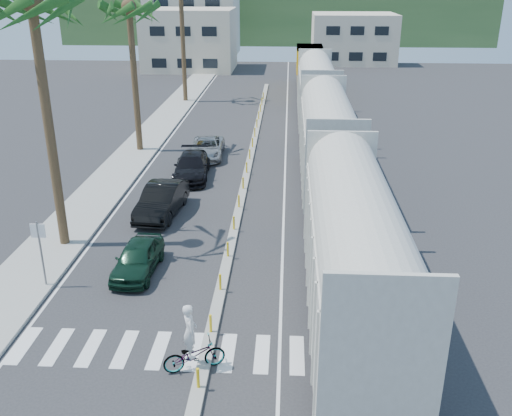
{
  "coord_description": "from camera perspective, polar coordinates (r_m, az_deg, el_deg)",
  "views": [
    {
      "loc": [
        2.62,
        -18.24,
        12.06
      ],
      "look_at": [
        1.21,
        6.38,
        2.0
      ],
      "focal_mm": 40.0,
      "sensor_mm": 36.0,
      "label": 1
    }
  ],
  "objects": [
    {
      "name": "sidewalk",
      "position": [
        46.23,
        -10.85,
        6.77
      ],
      "size": [
        3.0,
        90.0,
        0.15
      ],
      "primitive_type": "cube",
      "color": "gray",
      "rests_on": "ground"
    },
    {
      "name": "crosswalk",
      "position": [
        20.4,
        -4.9,
        -14.13
      ],
      "size": [
        14.0,
        2.2,
        0.01
      ],
      "primitive_type": "cube",
      "color": "silver",
      "rests_on": "ground"
    },
    {
      "name": "buildings",
      "position": [
        90.68,
        -2.58,
        17.3
      ],
      "size": [
        38.0,
        27.0,
        10.0
      ],
      "color": "beige",
      "rests_on": "ground"
    },
    {
      "name": "ground",
      "position": [
        22.03,
        -4.18,
        -11.08
      ],
      "size": [
        140.0,
        140.0,
        0.0
      ],
      "primitive_type": "plane",
      "color": "#28282B",
      "rests_on": "ground"
    },
    {
      "name": "street_sign",
      "position": [
        24.7,
        -20.79,
        -3.47
      ],
      "size": [
        0.6,
        0.08,
        3.0
      ],
      "color": "slate",
      "rests_on": "ground"
    },
    {
      "name": "car_third",
      "position": [
        36.77,
        -6.45,
        4.15
      ],
      "size": [
        2.86,
        5.54,
        1.52
      ],
      "primitive_type": "imported",
      "rotation": [
        0.0,
        0.0,
        0.07
      ],
      "color": "black",
      "rests_on": "ground"
    },
    {
      "name": "hillside",
      "position": [
        118.43,
        2.11,
        19.25
      ],
      "size": [
        80.0,
        20.0,
        12.0
      ],
      "primitive_type": "cube",
      "color": "#385628",
      "rests_on": "ground"
    },
    {
      "name": "car_rear",
      "position": [
        41.01,
        -4.91,
        6.0
      ],
      "size": [
        2.67,
        5.1,
        1.37
      ],
      "primitive_type": "imported",
      "rotation": [
        0.0,
        0.0,
        0.04
      ],
      "color": "#98999C",
      "rests_on": "ground"
    },
    {
      "name": "freight_train",
      "position": [
        39.71,
        6.69,
        8.71
      ],
      "size": [
        3.0,
        60.94,
        5.85
      ],
      "color": "#B2B0A3",
      "rests_on": "ground"
    },
    {
      "name": "lane_markings",
      "position": [
        45.15,
        -2.94,
        6.68
      ],
      "size": [
        9.42,
        90.0,
        0.01
      ],
      "color": "silver",
      "rests_on": "ground"
    },
    {
      "name": "median",
      "position": [
        40.12,
        -0.63,
        4.83
      ],
      "size": [
        0.45,
        60.0,
        0.85
      ],
      "color": "gray",
      "rests_on": "ground"
    },
    {
      "name": "cyclist",
      "position": [
        19.26,
        -6.3,
        -13.87
      ],
      "size": [
        2.06,
        2.53,
        2.44
      ],
      "rotation": [
        0.0,
        0.0,
        1.93
      ],
      "color": "#9EA0A5",
      "rests_on": "ground"
    },
    {
      "name": "car_lead",
      "position": [
        25.37,
        -11.74,
        -4.92
      ],
      "size": [
        1.92,
        4.2,
        1.39
      ],
      "primitive_type": "imported",
      "rotation": [
        0.0,
        0.0,
        -0.03
      ],
      "color": "black",
      "rests_on": "ground"
    },
    {
      "name": "rails",
      "position": [
        47.84,
        6.06,
        7.51
      ],
      "size": [
        1.56,
        100.0,
        0.06
      ],
      "color": "black",
      "rests_on": "ground"
    },
    {
      "name": "car_second",
      "position": [
        31.17,
        -9.41,
        0.77
      ],
      "size": [
        2.7,
        5.39,
        1.67
      ],
      "primitive_type": "imported",
      "rotation": [
        0.0,
        0.0,
        -0.09
      ],
      "color": "black",
      "rests_on": "ground"
    }
  ]
}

